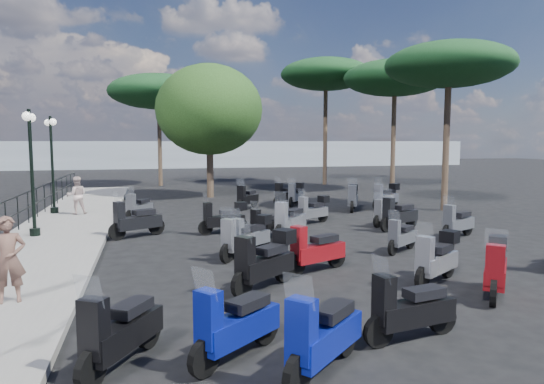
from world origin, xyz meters
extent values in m
plane|color=black|center=(0.00, 0.00, 0.00)|extent=(120.00, 120.00, 0.00)
cube|color=slate|center=(-6.50, 3.00, 0.07)|extent=(3.00, 30.00, 0.15)
cylinder|color=black|center=(-7.80, 2.12, 0.70)|extent=(0.04, 0.04, 1.10)
cylinder|color=black|center=(-7.80, 3.48, 0.70)|extent=(0.04, 0.04, 1.10)
cylinder|color=black|center=(-7.80, 4.85, 0.70)|extent=(0.04, 0.04, 1.10)
cylinder|color=black|center=(-7.80, 6.22, 0.70)|extent=(0.04, 0.04, 1.10)
cylinder|color=black|center=(-7.80, 7.59, 0.70)|extent=(0.04, 0.04, 1.10)
cylinder|color=black|center=(-7.80, 8.96, 0.70)|extent=(0.04, 0.04, 1.10)
cylinder|color=black|center=(-7.80, 10.33, 0.70)|extent=(0.04, 0.04, 1.10)
cylinder|color=black|center=(-7.80, 11.69, 0.70)|extent=(0.04, 0.04, 1.10)
cylinder|color=black|center=(-7.80, 13.06, 0.70)|extent=(0.04, 0.04, 1.10)
cylinder|color=black|center=(-7.80, 14.43, 0.70)|extent=(0.04, 0.04, 1.10)
cylinder|color=black|center=(-7.80, 15.80, 0.70)|extent=(0.04, 0.04, 1.10)
cube|color=black|center=(-7.80, 2.80, 1.23)|extent=(0.04, 26.00, 0.04)
cube|color=black|center=(-7.80, 2.80, 0.70)|extent=(0.04, 26.00, 0.04)
cylinder|color=black|center=(-7.08, 2.31, 0.26)|extent=(0.30, 0.30, 0.23)
cylinder|color=black|center=(-7.08, 2.31, 2.03)|extent=(0.10, 0.10, 3.77)
cylinder|color=black|center=(-7.08, 2.31, 3.78)|extent=(0.11, 0.85, 0.04)
sphere|color=white|center=(-7.11, 2.74, 3.68)|extent=(0.26, 0.26, 0.26)
sphere|color=white|center=(-7.04, 1.89, 3.68)|extent=(0.26, 0.26, 0.26)
cylinder|color=black|center=(-7.38, 7.18, 0.26)|extent=(0.30, 0.30, 0.23)
cylinder|color=black|center=(-7.38, 7.18, 2.05)|extent=(0.10, 0.10, 3.80)
cylinder|color=black|center=(-7.38, 7.18, 3.81)|extent=(0.37, 0.80, 0.04)
sphere|color=white|center=(-7.54, 7.57, 3.71)|extent=(0.27, 0.27, 0.27)
sphere|color=white|center=(-7.21, 6.78, 3.71)|extent=(0.27, 0.27, 0.27)
imported|color=brown|center=(-6.12, -4.17, 0.91)|extent=(0.62, 0.47, 1.53)
imported|color=#C4AAA5|center=(-6.45, 6.63, 0.89)|extent=(0.81, 0.68, 1.47)
cylinder|color=black|center=(-4.44, -7.45, 0.25)|extent=(0.36, 0.48, 0.50)
cylinder|color=black|center=(-3.76, -6.39, 0.25)|extent=(0.36, 0.48, 0.50)
cube|color=black|center=(-4.07, -6.88, 0.44)|extent=(1.03, 1.35, 0.36)
cube|color=black|center=(-3.98, -6.73, 0.74)|extent=(0.60, 0.70, 0.15)
cube|color=black|center=(-4.39, -7.38, 0.74)|extent=(0.39, 0.36, 0.74)
plane|color=white|center=(-4.43, -7.44, 1.21)|extent=(0.38, 0.28, 0.39)
cylinder|color=black|center=(-3.08, -7.47, 0.25)|extent=(0.46, 0.40, 0.51)
cylinder|color=black|center=(-2.10, -6.68, 0.25)|extent=(0.46, 0.40, 0.51)
cube|color=#0B198D|center=(-2.55, -7.04, 0.44)|extent=(1.29, 1.14, 0.36)
cube|color=black|center=(-2.41, -6.93, 0.74)|extent=(0.69, 0.64, 0.15)
cube|color=#0B198D|center=(-3.02, -7.42, 0.74)|extent=(0.38, 0.39, 0.74)
plane|color=white|center=(-3.07, -7.46, 1.21)|extent=(0.32, 0.36, 0.39)
cylinder|color=black|center=(-1.91, -1.80, 0.25)|extent=(0.41, 0.43, 0.49)
cylinder|color=black|center=(-1.06, -0.90, 0.25)|extent=(0.41, 0.43, 0.49)
cube|color=gray|center=(-1.45, -1.31, 0.43)|extent=(1.17, 1.22, 0.35)
cube|color=black|center=(-1.33, -1.19, 0.72)|extent=(0.65, 0.66, 0.14)
cube|color=gray|center=(-1.85, -1.74, 0.72)|extent=(0.38, 0.38, 0.72)
plane|color=white|center=(-1.89, -1.79, 1.18)|extent=(0.34, 0.33, 0.38)
cylinder|color=black|center=(-2.01, 1.88, 0.24)|extent=(0.49, 0.19, 0.48)
cylinder|color=black|center=(-0.84, 2.11, 0.24)|extent=(0.49, 0.19, 0.48)
cube|color=black|center=(-1.38, 2.00, 0.42)|extent=(1.33, 0.58, 0.34)
cube|color=black|center=(-1.21, 2.03, 0.69)|extent=(0.64, 0.41, 0.14)
cube|color=black|center=(-1.93, 1.89, 0.69)|extent=(0.27, 0.33, 0.69)
plane|color=white|center=(-1.99, 1.88, 1.14)|extent=(0.15, 0.39, 0.37)
cube|color=black|center=(-0.82, 2.11, 0.87)|extent=(0.39, 0.38, 0.26)
cylinder|color=black|center=(-4.69, 1.73, 0.27)|extent=(0.52, 0.35, 0.53)
cylinder|color=black|center=(-3.51, 2.36, 0.27)|extent=(0.52, 0.35, 0.53)
cube|color=black|center=(-4.05, 2.07, 0.47)|extent=(1.45, 1.02, 0.38)
cube|color=black|center=(-3.89, 2.16, 0.78)|extent=(0.74, 0.61, 0.16)
cube|color=black|center=(-4.61, 1.77, 0.78)|extent=(0.37, 0.41, 0.78)
plane|color=white|center=(-4.67, 1.74, 1.27)|extent=(0.28, 0.41, 0.41)
cylinder|color=black|center=(-4.42, 4.97, 0.24)|extent=(0.34, 0.46, 0.48)
cylinder|color=black|center=(-3.78, 5.99, 0.24)|extent=(0.34, 0.46, 0.48)
cube|color=#4F5157|center=(-4.07, 5.52, 0.42)|extent=(0.99, 1.29, 0.34)
cube|color=black|center=(-3.98, 5.67, 0.71)|extent=(0.58, 0.67, 0.14)
cube|color=#4F5157|center=(-4.38, 5.04, 0.71)|extent=(0.37, 0.35, 0.71)
plane|color=white|center=(-4.41, 4.98, 1.16)|extent=(0.37, 0.27, 0.37)
cylinder|color=black|center=(-2.08, -8.20, 0.26)|extent=(0.46, 0.43, 0.52)
cylinder|color=black|center=(-1.11, -7.32, 0.26)|extent=(0.46, 0.43, 0.52)
cube|color=#0B198D|center=(-1.55, -7.72, 0.46)|extent=(1.30, 1.23, 0.37)
cube|color=black|center=(-1.42, -7.60, 0.76)|extent=(0.71, 0.68, 0.15)
cube|color=#0B198D|center=(-2.02, -8.14, 0.76)|extent=(0.40, 0.40, 0.76)
plane|color=white|center=(-2.07, -8.18, 1.26)|extent=(0.34, 0.37, 0.41)
cylinder|color=black|center=(-2.04, -4.53, 0.27)|extent=(0.49, 0.42, 0.54)
cylinder|color=black|center=(-0.99, -3.70, 0.27)|extent=(0.49, 0.42, 0.54)
cube|color=black|center=(-1.47, -4.08, 0.47)|extent=(1.38, 1.20, 0.38)
cube|color=black|center=(-1.32, -3.96, 0.78)|extent=(0.73, 0.68, 0.16)
cube|color=black|center=(-1.97, -4.47, 0.78)|extent=(0.40, 0.42, 0.78)
plane|color=white|center=(-2.02, -4.51, 1.29)|extent=(0.33, 0.39, 0.42)
cube|color=black|center=(-0.97, -3.69, 0.98)|extent=(0.52, 0.52, 0.29)
cylinder|color=black|center=(0.03, 0.34, 0.27)|extent=(0.45, 0.47, 0.54)
cylinder|color=black|center=(0.95, 1.32, 0.27)|extent=(0.45, 0.47, 0.54)
cube|color=#ADAFB8|center=(0.53, 0.87, 0.47)|extent=(1.27, 1.32, 0.38)
cube|color=black|center=(0.66, 1.01, 0.78)|extent=(0.70, 0.72, 0.16)
cube|color=#ADAFB8|center=(0.09, 0.40, 0.78)|extent=(0.41, 0.41, 0.78)
plane|color=white|center=(0.05, 0.36, 1.29)|extent=(0.37, 0.35, 0.42)
cylinder|color=black|center=(-1.62, -1.40, 0.23)|extent=(0.42, 0.37, 0.47)
cylinder|color=black|center=(-0.72, -0.66, 0.23)|extent=(0.42, 0.37, 0.47)
cube|color=#4F5157|center=(-1.13, -1.00, 0.41)|extent=(1.19, 1.05, 0.33)
cube|color=black|center=(-1.00, -0.90, 0.68)|extent=(0.64, 0.59, 0.14)
cube|color=#4F5157|center=(-1.56, -1.35, 0.68)|extent=(0.35, 0.36, 0.68)
plane|color=white|center=(-1.61, -1.39, 1.12)|extent=(0.29, 0.33, 0.36)
cube|color=black|center=(-0.70, -0.65, 0.85)|extent=(0.45, 0.45, 0.25)
cylinder|color=black|center=(0.06, 6.89, 0.25)|extent=(0.40, 0.45, 0.50)
cylinder|color=black|center=(0.86, 7.86, 0.25)|extent=(0.40, 0.45, 0.50)
cube|color=black|center=(0.49, 7.41, 0.44)|extent=(1.14, 1.28, 0.36)
cube|color=black|center=(0.60, 7.55, 0.73)|extent=(0.64, 0.68, 0.15)
cube|color=black|center=(0.11, 6.95, 0.73)|extent=(0.39, 0.38, 0.73)
plane|color=white|center=(0.07, 6.91, 1.20)|extent=(0.36, 0.32, 0.39)
cylinder|color=black|center=(-0.55, -7.21, 0.24)|extent=(0.50, 0.19, 0.49)
cylinder|color=black|center=(0.64, -6.98, 0.24)|extent=(0.50, 0.19, 0.49)
cube|color=black|center=(0.10, -7.08, 0.43)|extent=(1.36, 0.58, 0.34)
cube|color=black|center=(0.27, -7.05, 0.71)|extent=(0.65, 0.41, 0.14)
cube|color=black|center=(-0.47, -7.19, 0.71)|extent=(0.28, 0.34, 0.71)
plane|color=white|center=(-0.53, -7.20, 1.16)|extent=(0.15, 0.39, 0.38)
cylinder|color=black|center=(1.55, -4.93, 0.25)|extent=(0.47, 0.35, 0.49)
cylinder|color=black|center=(2.59, -4.26, 0.25)|extent=(0.47, 0.35, 0.49)
cube|color=#ADAFB8|center=(2.11, -4.56, 0.43)|extent=(1.32, 1.02, 0.35)
cube|color=black|center=(2.26, -4.47, 0.72)|extent=(0.69, 0.59, 0.14)
cube|color=#ADAFB8|center=(1.62, -4.88, 0.72)|extent=(0.36, 0.38, 0.72)
plane|color=white|center=(1.57, -4.92, 1.19)|extent=(0.28, 0.37, 0.38)
cube|color=black|center=(2.61, -4.25, 0.91)|extent=(0.47, 0.47, 0.27)
cylinder|color=black|center=(-0.62, -3.35, 0.25)|extent=(0.51, 0.30, 0.51)
cylinder|color=black|center=(0.55, -2.84, 0.25)|extent=(0.51, 0.30, 0.51)
cube|color=maroon|center=(0.02, -3.07, 0.45)|extent=(1.41, 0.88, 0.36)
cube|color=black|center=(0.18, -3.00, 0.74)|extent=(0.71, 0.55, 0.15)
cube|color=maroon|center=(-0.54, -3.31, 0.74)|extent=(0.34, 0.38, 0.74)
plane|color=white|center=(-0.60, -3.34, 1.22)|extent=(0.24, 0.40, 0.39)
cylinder|color=black|center=(-0.68, 0.73, 0.21)|extent=(0.42, 0.29, 0.43)
cylinder|color=black|center=(0.25, 1.25, 0.21)|extent=(0.42, 0.29, 0.43)
cube|color=black|center=(-0.18, 1.01, 0.37)|extent=(1.16, 0.83, 0.30)
cube|color=black|center=(-0.05, 1.08, 0.62)|extent=(0.60, 0.49, 0.12)
cube|color=black|center=(-0.62, 0.76, 0.62)|extent=(0.30, 0.33, 0.62)
plane|color=white|center=(-0.67, 0.74, 1.03)|extent=(0.23, 0.33, 0.33)
cylinder|color=black|center=(1.49, 2.79, 0.23)|extent=(0.45, 0.31, 0.47)
cylinder|color=black|center=(2.50, 3.37, 0.23)|extent=(0.45, 0.31, 0.47)
cube|color=gray|center=(2.04, 3.11, 0.41)|extent=(1.26, 0.91, 0.33)
cube|color=black|center=(2.18, 3.19, 0.68)|extent=(0.65, 0.54, 0.14)
cube|color=gray|center=(1.55, 2.83, 0.68)|extent=(0.33, 0.36, 0.68)
plane|color=white|center=(1.50, 2.80, 1.12)|extent=(0.25, 0.36, 0.36)
cube|color=black|center=(2.52, 3.38, 0.86)|extent=(0.44, 0.43, 0.25)
cylinder|color=black|center=(2.52, 7.52, 0.24)|extent=(0.36, 0.46, 0.48)
cylinder|color=black|center=(3.21, 8.52, 0.24)|extent=(0.36, 0.46, 0.48)
cube|color=#4F5157|center=(2.89, 8.06, 0.42)|extent=(1.03, 1.28, 0.34)
cube|color=black|center=(2.99, 8.20, 0.71)|extent=(0.59, 0.67, 0.14)
cube|color=#4F5157|center=(2.56, 7.59, 0.71)|extent=(0.38, 0.36, 0.71)
plane|color=white|center=(2.53, 7.54, 1.16)|extent=(0.36, 0.28, 0.38)
cube|color=black|center=(3.22, 8.54, 0.89)|extent=(0.46, 0.47, 0.26)
cylinder|color=black|center=(2.27, -6.11, 0.26)|extent=(0.42, 0.45, 0.51)
cylinder|color=black|center=(3.10, -5.15, 0.26)|extent=(0.42, 0.45, 0.51)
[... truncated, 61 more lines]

